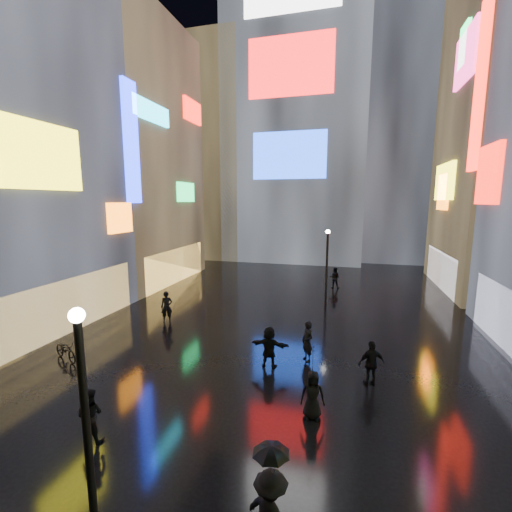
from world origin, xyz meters
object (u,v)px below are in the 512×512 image
at_px(bicycle, 66,350).
at_px(lamp_near, 86,418).
at_px(lamp_far, 327,262).
at_px(pedestrian_3, 371,363).

bearing_deg(bicycle, lamp_near, -110.71).
distance_m(lamp_near, bicycle, 10.28).
xyz_separation_m(lamp_far, bicycle, (-10.79, -12.09, -2.46)).
height_order(lamp_near, lamp_far, same).
xyz_separation_m(lamp_far, pedestrian_3, (2.43, -10.73, -2.04)).
xyz_separation_m(lamp_near, pedestrian_3, (5.92, 8.18, -2.04)).
bearing_deg(pedestrian_3, bicycle, -16.72).
xyz_separation_m(lamp_near, bicycle, (-7.29, 6.81, -2.46)).
bearing_deg(pedestrian_3, lamp_near, 31.45).
xyz_separation_m(pedestrian_3, bicycle, (-13.22, -1.37, -0.42)).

